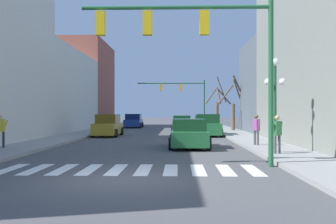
{
  "coord_description": "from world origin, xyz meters",
  "views": [
    {
      "loc": [
        1.61,
        -11.11,
        1.92
      ],
      "look_at": [
        0.43,
        31.79,
        1.91
      ],
      "focal_mm": 42.0,
      "sensor_mm": 36.0,
      "label": 1
    }
  ],
  "objects": [
    {
      "name": "car_parked_right_mid",
      "position": [
        3.86,
        20.22,
        0.81
      ],
      "size": [
        2.19,
        4.86,
        1.75
      ],
      "rotation": [
        0.0,
        0.0,
        1.57
      ],
      "color": "#236B38",
      "rests_on": "ground_plane"
    },
    {
      "name": "street_tree_left_mid",
      "position": [
        6.22,
        35.31,
        2.55
      ],
      "size": [
        3.11,
        1.22,
        5.98
      ],
      "color": "brown",
      "rests_on": "sidewalk_right"
    },
    {
      "name": "car_parked_right_near",
      "position": [
        -3.98,
        19.74,
        0.81
      ],
      "size": [
        1.96,
        4.89,
        1.73
      ],
      "rotation": [
        0.0,
        0.0,
        1.57
      ],
      "color": "#A38423",
      "rests_on": "ground_plane"
    },
    {
      "name": "building_row_left",
      "position": [
        -10.67,
        19.62,
        4.81
      ],
      "size": [
        6.0,
        51.37,
        10.77
      ],
      "color": "#515B66",
      "rests_on": "ground_plane"
    },
    {
      "name": "traffic_signal_near",
      "position": [
        2.32,
        2.68,
        4.45
      ],
      "size": [
        6.73,
        0.28,
        5.99
      ],
      "color": "#236038",
      "rests_on": "ground_plane"
    },
    {
      "name": "street_lamp_right_corner",
      "position": [
        5.86,
        6.3,
        3.08
      ],
      "size": [
        0.95,
        0.36,
        4.13
      ],
      "color": "#1E4C2D",
      "rests_on": "sidewalk_right"
    },
    {
      "name": "ground_plane",
      "position": [
        0.0,
        0.0,
        0.0
      ],
      "size": [
        240.0,
        240.0,
        0.0
      ],
      "primitive_type": "plane",
      "color": "#4C4C4F"
    },
    {
      "name": "car_driving_away_lane",
      "position": [
        -3.87,
        36.22,
        0.78
      ],
      "size": [
        2.17,
        4.27,
        1.68
      ],
      "rotation": [
        0.0,
        0.0,
        1.57
      ],
      "color": "navy",
      "rests_on": "ground_plane"
    },
    {
      "name": "pedestrian_crossing_street",
      "position": [
        -7.15,
        7.92,
        1.14
      ],
      "size": [
        0.67,
        0.42,
        1.68
      ],
      "rotation": [
        0.0,
        0.0,
        0.5
      ],
      "color": "#282D47",
      "rests_on": "sidewalk_left"
    },
    {
      "name": "car_driving_toward_lane",
      "position": [
        1.9,
        28.24,
        0.73
      ],
      "size": [
        2.07,
        4.5,
        1.55
      ],
      "rotation": [
        0.0,
        0.0,
        1.57
      ],
      "color": "#236B38",
      "rests_on": "ground_plane"
    },
    {
      "name": "crosswalk_stripes",
      "position": [
        0.0,
        1.87,
        0.0
      ],
      "size": [
        8.55,
        2.6,
        0.01
      ],
      "color": "white",
      "rests_on": "ground_plane"
    },
    {
      "name": "pedestrian_waiting_at_curb",
      "position": [
        5.8,
        5.7,
        1.11
      ],
      "size": [
        0.6,
        0.5,
        1.63
      ],
      "rotation": [
        0.0,
        0.0,
        0.67
      ],
      "color": "#4C4C51",
      "rests_on": "sidewalk_right"
    },
    {
      "name": "traffic_signal_far",
      "position": [
        2.22,
        38.51,
        4.41
      ],
      "size": [
        8.51,
        0.28,
        5.95
      ],
      "color": "#236038",
      "rests_on": "ground_plane"
    },
    {
      "name": "pedestrian_on_left_sidewalk",
      "position": [
        5.77,
        10.02,
        1.11
      ],
      "size": [
        0.35,
        0.67,
        1.62
      ],
      "rotation": [
        0.0,
        0.0,
        5.11
      ],
      "color": "#4C4C51",
      "rests_on": "sidewalk_right"
    },
    {
      "name": "car_parked_left_mid",
      "position": [
        2.17,
        9.88,
        0.73
      ],
      "size": [
        2.13,
        4.46,
        1.54
      ],
      "rotation": [
        0.0,
        0.0,
        1.57
      ],
      "color": "#236B38",
      "rests_on": "ground_plane"
    },
    {
      "name": "street_tree_right_near",
      "position": [
        6.98,
        27.15,
        2.4
      ],
      "size": [
        3.01,
        1.71,
        5.37
      ],
      "color": "brown",
      "rests_on": "sidewalk_right"
    }
  ]
}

